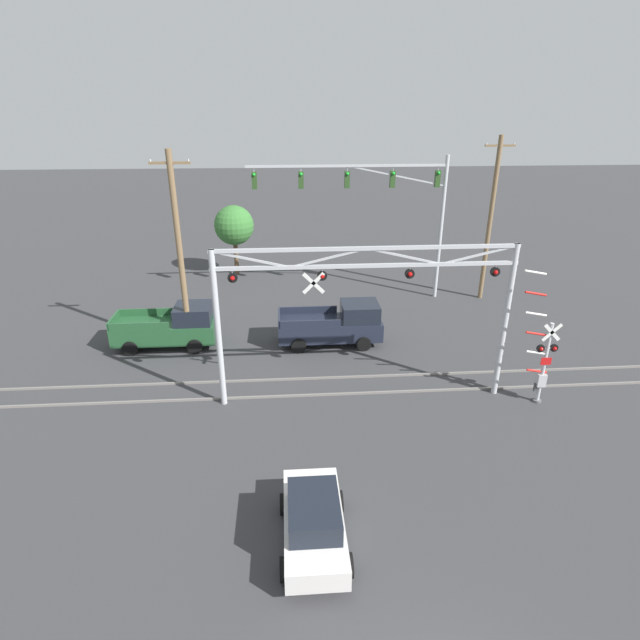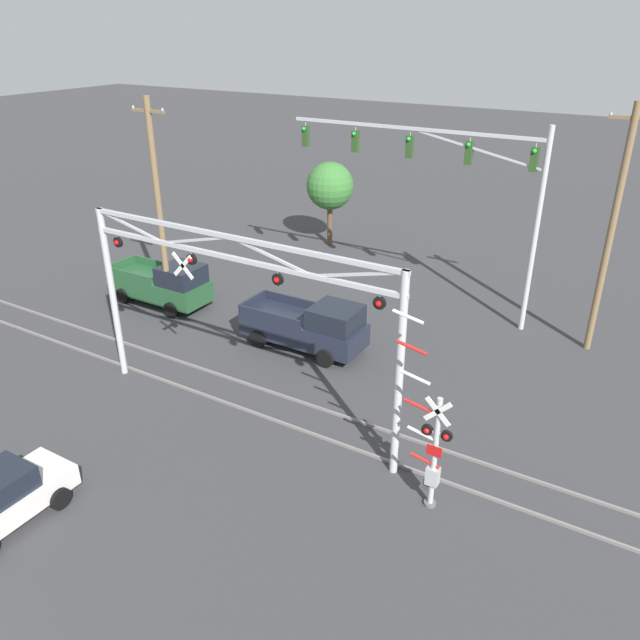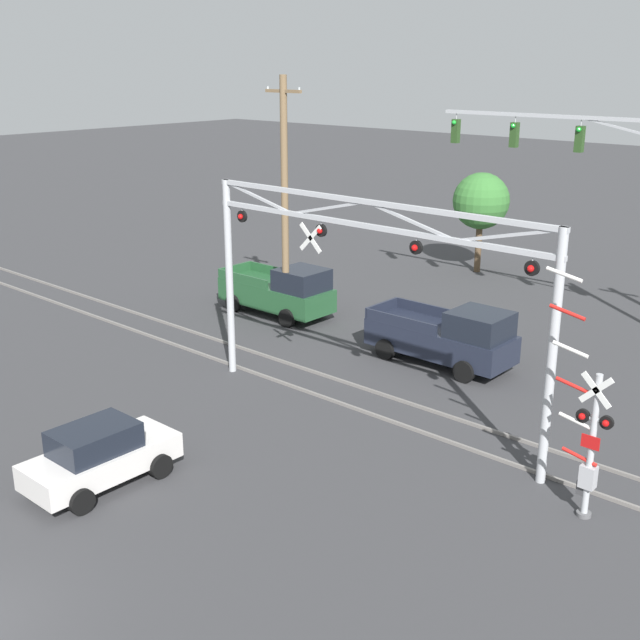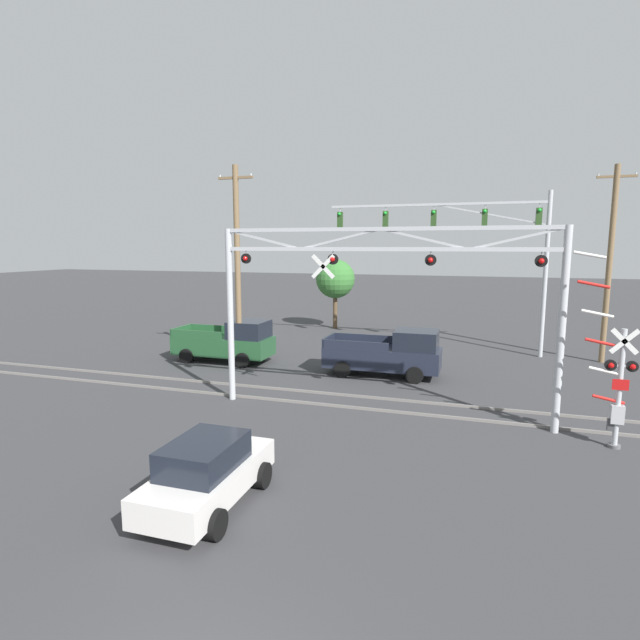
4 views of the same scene
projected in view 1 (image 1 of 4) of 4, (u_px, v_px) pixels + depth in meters
The scene contains 11 objects.
rail_track_near at pixel (361, 393), 21.66m from camera, with size 80.00×0.08×0.10m, color gray.
rail_track_far at pixel (356, 377), 22.97m from camera, with size 80.00×0.08×0.10m, color gray.
crossing_gantry at pixel (365, 298), 19.61m from camera, with size 11.92×0.28×6.66m.
crossing_signal_mast at pixel (542, 361), 20.37m from camera, with size 1.94×0.35×5.88m.
traffic_signal_span at pixel (390, 199), 30.10m from camera, with size 12.03×0.39×8.91m.
pickup_truck_lead at pixel (336, 325), 25.96m from camera, with size 5.33×2.22×2.21m.
pickup_truck_following at pixel (171, 327), 25.68m from camera, with size 5.16×2.22×2.21m.
sedan_waiting at pixel (314, 521), 14.00m from camera, with size 1.93×3.91×1.63m.
utility_pole_left at pixel (180, 255), 23.47m from camera, with size 1.80×0.28×9.84m.
utility_pole_right at pixel (490, 219), 30.60m from camera, with size 1.80×0.28×10.02m.
background_tree_beyond_span at pixel (234, 226), 35.82m from camera, with size 2.83×2.83×5.06m.
Camera 1 is at (-3.10, -5.43, 11.54)m, focal length 28.00 mm.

